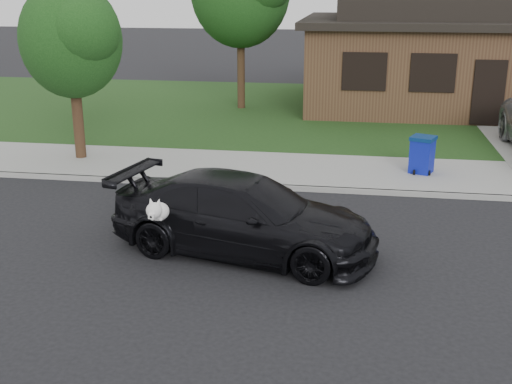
# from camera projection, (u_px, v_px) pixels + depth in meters

# --- Properties ---
(ground) EXTENTS (120.00, 120.00, 0.00)m
(ground) POSITION_uv_depth(u_px,v_px,m) (361.00, 254.00, 11.37)
(ground) COLOR black
(ground) RESTS_ON ground
(sidewalk) EXTENTS (60.00, 3.00, 0.12)m
(sidewalk) POSITION_uv_depth(u_px,v_px,m) (362.00, 173.00, 16.05)
(sidewalk) COLOR gray
(sidewalk) RESTS_ON ground
(curb) EXTENTS (60.00, 0.12, 0.12)m
(curb) POSITION_uv_depth(u_px,v_px,m) (362.00, 191.00, 14.64)
(curb) COLOR gray
(curb) RESTS_ON ground
(lawn) EXTENTS (60.00, 13.00, 0.13)m
(lawn) POSITION_uv_depth(u_px,v_px,m) (362.00, 113.00, 23.57)
(lawn) COLOR #193814
(lawn) RESTS_ON ground
(sedan) EXTENTS (5.05, 2.90, 1.38)m
(sedan) POSITION_uv_depth(u_px,v_px,m) (244.00, 215.00, 11.27)
(sedan) COLOR black
(sedan) RESTS_ON ground
(recycling_bin) EXTENTS (0.71, 0.71, 0.91)m
(recycling_bin) POSITION_uv_depth(u_px,v_px,m) (422.00, 154.00, 15.77)
(recycling_bin) COLOR #0D1998
(recycling_bin) RESTS_ON sidewalk
(house) EXTENTS (12.60, 8.60, 4.65)m
(house) POSITION_uv_depth(u_px,v_px,m) (471.00, 52.00, 24.22)
(house) COLOR #422B1C
(house) RESTS_ON ground
(tree_2) EXTENTS (2.73, 2.60, 4.59)m
(tree_2) POSITION_uv_depth(u_px,v_px,m) (74.00, 38.00, 16.26)
(tree_2) COLOR #332114
(tree_2) RESTS_ON ground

